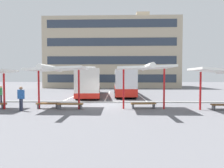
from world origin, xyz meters
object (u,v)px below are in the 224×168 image
at_px(coach_bus_0, 90,82).
at_px(bench_3, 70,105).
at_px(bench_2, 48,104).
at_px(bench_4, 143,104).
at_px(waiting_shelter_2, 144,69).
at_px(bench_5, 223,106).
at_px(waiting_shelter_1, 57,70).
at_px(coach_bus_1, 124,83).
at_px(waiting_passenger_0, 21,97).
at_px(waiting_passenger_2, 1,93).

bearing_deg(coach_bus_0, bench_3, -89.90).
distance_m(bench_2, bench_4, 7.41).
distance_m(bench_3, waiting_shelter_2, 6.24).
distance_m(bench_4, bench_5, 5.83).
bearing_deg(waiting_shelter_1, bench_2, 156.70).
bearing_deg(coach_bus_1, bench_5, -58.50).
bearing_deg(bench_2, waiting_shelter_2, -1.77).
xyz_separation_m(coach_bus_1, bench_3, (-4.47, -11.18, -1.36)).
distance_m(coach_bus_1, bench_3, 12.12).
bearing_deg(bench_3, bench_4, 3.96).
distance_m(coach_bus_0, waiting_shelter_1, 10.80).
distance_m(coach_bus_0, bench_2, 10.55).
height_order(waiting_shelter_1, waiting_passenger_0, waiting_shelter_1).
distance_m(bench_5, waiting_passenger_0, 14.82).
height_order(bench_3, bench_4, same).
height_order(bench_2, waiting_passenger_2, waiting_passenger_2).
bearing_deg(bench_4, bench_5, -5.25).
xyz_separation_m(bench_3, bench_4, (5.61, 0.39, 0.00)).
xyz_separation_m(coach_bus_0, waiting_shelter_2, (5.62, -10.53, 1.32)).
distance_m(waiting_shelter_2, bench_5, 6.43).
relative_size(bench_3, bench_5, 1.14).
xyz_separation_m(bench_2, bench_4, (7.41, 0.22, 0.01)).
bearing_deg(waiting_passenger_0, waiting_passenger_2, 136.80).
xyz_separation_m(waiting_shelter_1, bench_2, (-0.90, 0.39, -2.66)).
xyz_separation_m(coach_bus_0, bench_3, (0.02, -10.47, -1.42)).
height_order(bench_5, waiting_passenger_2, waiting_passenger_2).
relative_size(coach_bus_1, waiting_shelter_1, 1.99).
xyz_separation_m(bench_3, waiting_passenger_2, (-6.99, 2.56, 0.62)).
bearing_deg(bench_4, waiting_passenger_2, 170.22).
xyz_separation_m(waiting_shelter_2, waiting_passenger_0, (-8.98, -0.77, -2.05)).
distance_m(bench_4, waiting_passenger_2, 12.80).
xyz_separation_m(coach_bus_0, waiting_shelter_1, (-0.88, -10.69, 1.23)).
bearing_deg(bench_3, coach_bus_1, 68.20).
xyz_separation_m(bench_2, bench_5, (13.22, -0.31, -0.00)).
bearing_deg(waiting_shelter_1, bench_4, 5.37).
bearing_deg(bench_4, coach_bus_0, 119.16).
distance_m(coach_bus_1, bench_4, 10.94).
bearing_deg(coach_bus_1, bench_2, -119.65).
relative_size(coach_bus_0, waiting_shelter_1, 2.38).
distance_m(coach_bus_0, coach_bus_1, 4.55).
xyz_separation_m(bench_4, bench_5, (5.81, -0.53, -0.01)).
bearing_deg(waiting_passenger_0, waiting_shelter_2, 4.89).
bearing_deg(waiting_shelter_1, bench_3, 13.91).
xyz_separation_m(waiting_shelter_1, waiting_passenger_0, (-2.48, -0.61, -1.97)).
distance_m(coach_bus_0, waiting_shelter_2, 12.01).
xyz_separation_m(coach_bus_1, bench_5, (6.94, -11.33, -1.36)).
height_order(waiting_shelter_1, bench_3, waiting_shelter_1).
xyz_separation_m(bench_5, waiting_passenger_2, (-18.41, 2.71, 0.62)).
bearing_deg(waiting_shelter_1, coach_bus_1, 64.78).
distance_m(coach_bus_1, waiting_shelter_1, 12.68).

